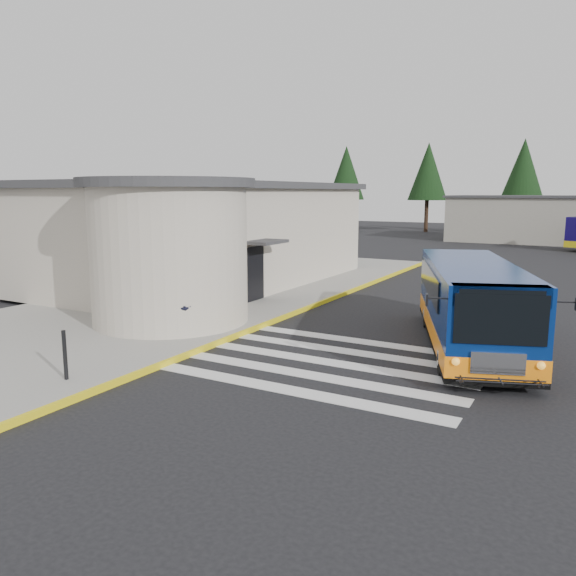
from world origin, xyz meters
The scene contains 9 objects.
ground centered at (0.00, 0.00, 0.00)m, with size 140.00×140.00×0.00m, color black.
sidewalk centered at (-9.00, 4.00, 0.07)m, with size 10.00×34.00×0.15m, color gray.
curb_strip centered at (-4.05, 4.00, 0.08)m, with size 0.12×34.00×0.16m, color yellow.
station_building centered at (-10.84, 6.91, 2.57)m, with size 12.70×18.70×4.80m.
crosswalk centered at (-0.50, -0.80, 0.01)m, with size 8.00×5.35×0.01m.
transit_bus centered at (2.51, 2.51, 1.19)m, with size 5.31×8.99×2.48m.
pedestrian_a centered at (-6.34, -1.17, 1.10)m, with size 0.69×0.45×1.90m, color black.
pedestrian_b centered at (-5.17, -0.87, 1.01)m, with size 0.83×0.65×1.72m, color black.
bollard centered at (-5.09, -5.46, 0.74)m, with size 0.10×0.10×1.18m, color black.
Camera 1 is at (5.64, -13.96, 4.50)m, focal length 35.00 mm.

